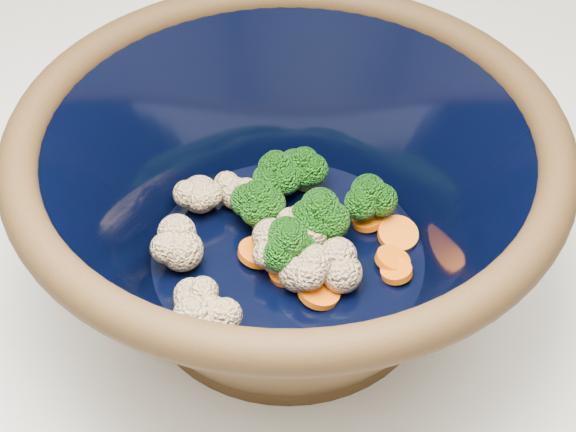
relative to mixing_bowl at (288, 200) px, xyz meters
The scene contains 2 objects.
mixing_bowl is the anchor object (origin of this frame).
vegetable_pile 0.04m from the mixing_bowl, 127.05° to the left, with size 0.20×0.20×0.05m.
Camera 1 is at (0.18, -0.37, 1.42)m, focal length 50.00 mm.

